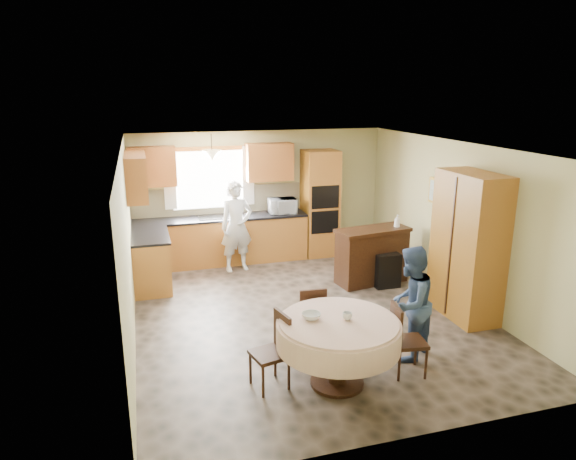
% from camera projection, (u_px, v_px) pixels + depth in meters
% --- Properties ---
extents(floor, '(5.00, 6.00, 0.01)m').
position_uv_depth(floor, '(307.00, 313.00, 7.76)').
color(floor, brown).
rests_on(floor, ground).
extents(ceiling, '(5.00, 6.00, 0.01)m').
position_uv_depth(ceiling, '(309.00, 147.00, 7.09)').
color(ceiling, white).
rests_on(ceiling, wall_back).
extents(wall_back, '(5.00, 0.02, 2.50)m').
position_uv_depth(wall_back, '(260.00, 194.00, 10.20)').
color(wall_back, tan).
rests_on(wall_back, floor).
extents(wall_front, '(5.00, 0.02, 2.50)m').
position_uv_depth(wall_front, '(413.00, 321.00, 4.65)').
color(wall_front, tan).
rests_on(wall_front, floor).
extents(wall_left, '(0.02, 6.00, 2.50)m').
position_uv_depth(wall_left, '(128.00, 248.00, 6.75)').
color(wall_left, tan).
rests_on(wall_left, floor).
extents(wall_right, '(0.02, 6.00, 2.50)m').
position_uv_depth(wall_right, '(458.00, 222.00, 8.10)').
color(wall_right, tan).
rests_on(wall_right, floor).
extents(window, '(1.40, 0.03, 1.10)m').
position_uv_depth(window, '(209.00, 179.00, 9.82)').
color(window, white).
rests_on(window, wall_back).
extents(curtain_left, '(0.22, 0.02, 1.15)m').
position_uv_depth(curtain_left, '(169.00, 179.00, 9.55)').
color(curtain_left, white).
rests_on(curtain_left, wall_back).
extents(curtain_right, '(0.22, 0.02, 1.15)m').
position_uv_depth(curtain_right, '(248.00, 175.00, 9.96)').
color(curtain_right, white).
rests_on(curtain_right, wall_back).
extents(base_cab_back, '(3.30, 0.60, 0.88)m').
position_uv_depth(base_cab_back, '(222.00, 241.00, 9.91)').
color(base_cab_back, '#CE7836').
rests_on(base_cab_back, floor).
extents(counter_back, '(3.30, 0.64, 0.04)m').
position_uv_depth(counter_back, '(221.00, 218.00, 9.78)').
color(counter_back, black).
rests_on(counter_back, base_cab_back).
extents(base_cab_left, '(0.60, 1.20, 0.88)m').
position_uv_depth(base_cab_left, '(151.00, 262.00, 8.71)').
color(base_cab_left, '#CE7836').
rests_on(base_cab_left, floor).
extents(counter_left, '(0.64, 1.20, 0.04)m').
position_uv_depth(counter_left, '(149.00, 236.00, 8.59)').
color(counter_left, black).
rests_on(counter_left, base_cab_left).
extents(backsplash, '(3.30, 0.02, 0.55)m').
position_uv_depth(backsplash, '(218.00, 200.00, 9.98)').
color(backsplash, beige).
rests_on(backsplash, wall_back).
extents(wall_cab_left, '(0.85, 0.33, 0.72)m').
position_uv_depth(wall_cab_left, '(152.00, 167.00, 9.32)').
color(wall_cab_left, '#AB612A').
rests_on(wall_cab_left, wall_back).
extents(wall_cab_right, '(0.90, 0.33, 0.72)m').
position_uv_depth(wall_cab_right, '(269.00, 162.00, 9.91)').
color(wall_cab_right, '#AB612A').
rests_on(wall_cab_right, wall_back).
extents(wall_cab_side, '(0.33, 1.20, 0.72)m').
position_uv_depth(wall_cab_side, '(136.00, 176.00, 8.28)').
color(wall_cab_side, '#AB612A').
rests_on(wall_cab_side, wall_left).
extents(oven_tower, '(0.66, 0.62, 2.12)m').
position_uv_depth(oven_tower, '(320.00, 203.00, 10.27)').
color(oven_tower, '#CE7836').
rests_on(oven_tower, floor).
extents(oven_upper, '(0.56, 0.01, 0.45)m').
position_uv_depth(oven_upper, '(325.00, 197.00, 9.93)').
color(oven_upper, black).
rests_on(oven_upper, oven_tower).
extents(oven_lower, '(0.56, 0.01, 0.45)m').
position_uv_depth(oven_lower, '(325.00, 222.00, 10.06)').
color(oven_lower, black).
rests_on(oven_lower, oven_tower).
extents(pendant, '(0.36, 0.36, 0.18)m').
position_uv_depth(pendant, '(212.00, 155.00, 9.23)').
color(pendant, beige).
rests_on(pendant, ceiling).
extents(sideboard, '(1.34, 0.71, 0.91)m').
position_uv_depth(sideboard, '(372.00, 257.00, 8.90)').
color(sideboard, '#361E0E').
rests_on(sideboard, floor).
extents(space_heater, '(0.43, 0.30, 0.59)m').
position_uv_depth(space_heater, '(386.00, 270.00, 8.75)').
color(space_heater, black).
rests_on(space_heater, floor).
extents(cupboard, '(0.56, 1.13, 2.15)m').
position_uv_depth(cupboard, '(468.00, 246.00, 7.44)').
color(cupboard, '#CE7836').
rests_on(cupboard, floor).
extents(dining_table, '(1.39, 1.39, 0.80)m').
position_uv_depth(dining_table, '(338.00, 335.00, 5.74)').
color(dining_table, '#361E0E').
rests_on(dining_table, floor).
extents(chair_left, '(0.45, 0.45, 0.87)m').
position_uv_depth(chair_left, '(275.00, 347.00, 5.76)').
color(chair_left, '#361E0E').
rests_on(chair_left, floor).
extents(chair_back, '(0.39, 0.39, 0.85)m').
position_uv_depth(chair_back, '(311.00, 315.00, 6.60)').
color(chair_back, '#361E0E').
rests_on(chair_back, floor).
extents(chair_right, '(0.43, 0.43, 0.87)m').
position_uv_depth(chair_right, '(403.00, 336.00, 6.00)').
color(chair_right, '#361E0E').
rests_on(chair_right, floor).
extents(framed_picture, '(0.06, 0.52, 0.43)m').
position_uv_depth(framed_picture, '(438.00, 192.00, 8.51)').
color(framed_picture, gold).
rests_on(framed_picture, wall_right).
extents(microwave, '(0.54, 0.38, 0.29)m').
position_uv_depth(microwave, '(282.00, 206.00, 10.02)').
color(microwave, silver).
rests_on(microwave, counter_back).
extents(person_sink, '(0.67, 0.50, 1.68)m').
position_uv_depth(person_sink, '(237.00, 226.00, 9.41)').
color(person_sink, silver).
rests_on(person_sink, floor).
extents(person_dining, '(0.90, 0.86, 1.45)m').
position_uv_depth(person_dining, '(410.00, 303.00, 6.31)').
color(person_dining, navy).
rests_on(person_dining, floor).
extents(bowl_sideboard, '(0.28, 0.28, 0.06)m').
position_uv_depth(bowl_sideboard, '(351.00, 232.00, 8.65)').
color(bowl_sideboard, '#B2B2B2').
rests_on(bowl_sideboard, sideboard).
extents(bottle_sideboard, '(0.11, 0.11, 0.27)m').
position_uv_depth(bottle_sideboard, '(397.00, 222.00, 8.86)').
color(bottle_sideboard, silver).
rests_on(bottle_sideboard, sideboard).
extents(cup_table, '(0.14, 0.14, 0.09)m').
position_uv_depth(cup_table, '(347.00, 316.00, 5.70)').
color(cup_table, '#B2B2B2').
rests_on(cup_table, dining_table).
extents(bowl_table, '(0.28, 0.28, 0.07)m').
position_uv_depth(bowl_table, '(311.00, 316.00, 5.73)').
color(bowl_table, '#B2B2B2').
rests_on(bowl_table, dining_table).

